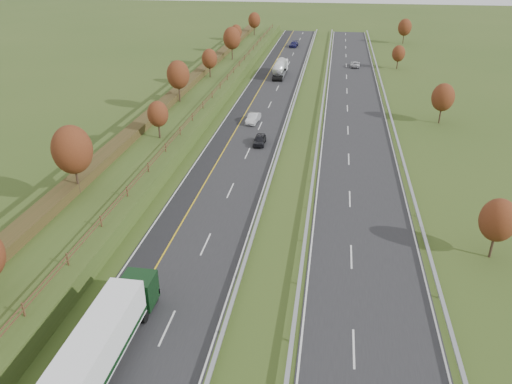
% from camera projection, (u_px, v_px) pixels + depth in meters
% --- Properties ---
extents(ground, '(400.00, 400.00, 0.00)m').
position_uv_depth(ground, '(300.00, 137.00, 75.95)').
color(ground, '#344A1A').
rests_on(ground, ground).
extents(near_carriageway, '(10.50, 200.00, 0.04)m').
position_uv_depth(near_carriageway, '(253.00, 124.00, 81.48)').
color(near_carriageway, black).
rests_on(near_carriageway, ground).
extents(far_carriageway, '(10.50, 200.00, 0.04)m').
position_uv_depth(far_carriageway, '(356.00, 129.00, 79.19)').
color(far_carriageway, black).
rests_on(far_carriageway, ground).
extents(hard_shoulder, '(3.00, 200.00, 0.04)m').
position_uv_depth(hard_shoulder, '(231.00, 122.00, 82.00)').
color(hard_shoulder, black).
rests_on(hard_shoulder, ground).
extents(lane_markings, '(26.75, 200.00, 0.01)m').
position_uv_depth(lane_markings, '(292.00, 126.00, 80.47)').
color(lane_markings, silver).
rests_on(lane_markings, near_carriageway).
extents(embankment_left, '(12.00, 200.00, 2.00)m').
position_uv_depth(embankment_left, '(176.00, 114.00, 82.85)').
color(embankment_left, '#344A1A').
rests_on(embankment_left, ground).
extents(hedge_left, '(2.20, 180.00, 1.10)m').
position_uv_depth(hedge_left, '(164.00, 104.00, 82.44)').
color(hedge_left, '#333115').
rests_on(hedge_left, embankment_left).
extents(fence_left, '(0.12, 189.06, 1.20)m').
position_uv_depth(fence_left, '(202.00, 106.00, 81.09)').
color(fence_left, '#422B19').
rests_on(fence_left, embankment_left).
extents(median_barrier_near, '(0.32, 200.00, 0.71)m').
position_uv_depth(median_barrier_near, '(288.00, 122.00, 80.42)').
color(median_barrier_near, '#999CA1').
rests_on(median_barrier_near, ground).
extents(median_barrier_far, '(0.32, 200.00, 0.71)m').
position_uv_depth(median_barrier_far, '(320.00, 123.00, 79.71)').
color(median_barrier_far, '#999CA1').
rests_on(median_barrier_far, ground).
extents(outer_barrier_far, '(0.32, 200.00, 0.71)m').
position_uv_depth(outer_barrier_far, '(394.00, 127.00, 78.12)').
color(outer_barrier_far, '#999CA1').
rests_on(outer_barrier_far, ground).
extents(trees_left, '(6.64, 164.30, 7.66)m').
position_uv_depth(trees_left, '(170.00, 87.00, 77.43)').
color(trees_left, '#2D2116').
rests_on(trees_left, embankment_left).
extents(trees_far, '(8.45, 118.60, 7.12)m').
position_uv_depth(trees_far, '(421.00, 65.00, 101.33)').
color(trees_far, '#2D2116').
rests_on(trees_far, ground).
extents(box_lorry, '(2.58, 16.28, 4.06)m').
position_uv_depth(box_lorry, '(98.00, 350.00, 32.72)').
color(box_lorry, black).
rests_on(box_lorry, near_carriageway).
extents(road_tanker, '(2.40, 11.22, 3.46)m').
position_uv_depth(road_tanker, '(280.00, 68.00, 110.45)').
color(road_tanker, silver).
rests_on(road_tanker, near_carriageway).
extents(car_dark_near, '(1.70, 4.11, 1.39)m').
position_uv_depth(car_dark_near, '(260.00, 140.00, 72.61)').
color(car_dark_near, black).
rests_on(car_dark_near, near_carriageway).
extents(car_silver_mid, '(2.05, 4.63, 1.48)m').
position_uv_depth(car_silver_mid, '(253.00, 118.00, 81.58)').
color(car_silver_mid, '#B7B8BD').
rests_on(car_silver_mid, near_carriageway).
extents(car_small_far, '(2.53, 5.20, 1.46)m').
position_uv_depth(car_small_far, '(294.00, 44.00, 142.79)').
color(car_small_far, '#161645').
rests_on(car_small_far, near_carriageway).
extents(car_oncoming, '(2.37, 4.72, 1.28)m').
position_uv_depth(car_oncoming, '(355.00, 64.00, 119.21)').
color(car_oncoming, '#BCBCC1').
rests_on(car_oncoming, far_carriageway).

